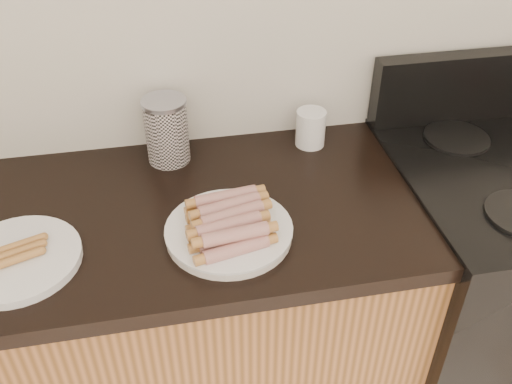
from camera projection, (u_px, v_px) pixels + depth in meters
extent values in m
cube|color=#995E34|center=(1.00, 366.00, 1.56)|extent=(2.20, 0.59, 0.86)
cube|color=black|center=(501.00, 290.00, 1.76)|extent=(0.76, 0.65, 0.90)
cube|color=black|center=(500.00, 83.00, 1.64)|extent=(0.76, 0.06, 0.20)
cylinder|color=black|center=(456.00, 138.00, 1.58)|extent=(0.18, 0.18, 0.01)
cylinder|color=white|center=(229.00, 233.00, 1.28)|extent=(0.34, 0.34, 0.02)
cylinder|color=white|center=(17.00, 259.00, 1.21)|extent=(0.30, 0.30, 0.02)
cylinder|color=#9E3E34|center=(235.00, 249.00, 1.20)|extent=(0.15, 0.05, 0.03)
cylinder|color=#9E3E34|center=(232.00, 239.00, 1.22)|extent=(0.15, 0.05, 0.03)
cylinder|color=#9E3E34|center=(230.00, 229.00, 1.25)|extent=(0.15, 0.05, 0.03)
cylinder|color=#9E3E34|center=(228.00, 220.00, 1.27)|extent=(0.15, 0.05, 0.03)
cylinder|color=#9E3E34|center=(225.00, 210.00, 1.30)|extent=(0.15, 0.05, 0.03)
cylinder|color=#9E3E34|center=(223.00, 202.00, 1.32)|extent=(0.15, 0.05, 0.03)
cylinder|color=#9E3E34|center=(233.00, 235.00, 1.19)|extent=(0.15, 0.05, 0.03)
cylinder|color=#9E3E34|center=(231.00, 225.00, 1.22)|extent=(0.15, 0.05, 0.03)
cylinder|color=#9E3E34|center=(228.00, 215.00, 1.24)|extent=(0.15, 0.05, 0.03)
cylinder|color=#9E3E34|center=(226.00, 206.00, 1.27)|extent=(0.15, 0.05, 0.03)
cylinder|color=#9E3E34|center=(224.00, 197.00, 1.30)|extent=(0.15, 0.05, 0.03)
cylinder|color=#D4713A|center=(13.00, 260.00, 1.18)|extent=(0.12, 0.06, 0.02)
cylinder|color=#D4713A|center=(15.00, 253.00, 1.20)|extent=(0.12, 0.06, 0.02)
cylinder|color=#D4713A|center=(16.00, 246.00, 1.21)|extent=(0.12, 0.06, 0.02)
cylinder|color=white|center=(167.00, 132.00, 1.48)|extent=(0.11, 0.11, 0.17)
cylinder|color=silver|center=(164.00, 102.00, 1.42)|extent=(0.11, 0.11, 0.01)
cylinder|color=white|center=(311.00, 128.00, 1.56)|extent=(0.09, 0.09, 0.10)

